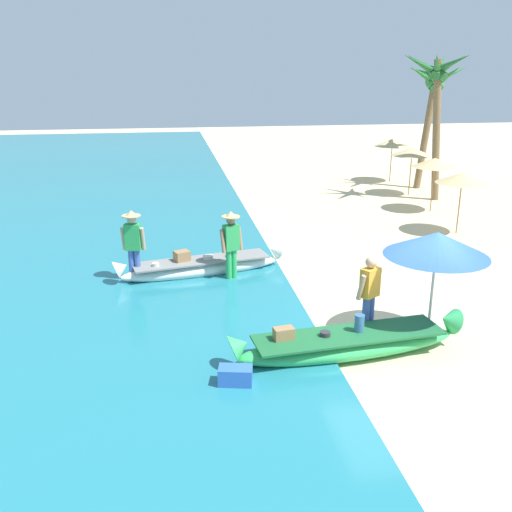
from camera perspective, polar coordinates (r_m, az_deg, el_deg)
The scene contains 14 objects.
ground_plane at distance 11.72m, azimuth 14.30°, elevation -7.48°, with size 80.00×80.00×0.00m, color beige.
boat_green_foreground at distance 10.54m, azimuth 9.10°, elevation -8.59°, with size 4.46×1.25×0.78m.
boat_white_midground at distance 14.30m, azimuth -5.44°, elevation -1.07°, with size 4.31×1.50×0.73m.
person_vendor_hatted at distance 13.67m, azimuth -2.49°, elevation 1.42°, with size 0.59×0.44×1.76m.
person_tourist_customer at distance 10.95m, azimuth 11.17°, elevation -3.66°, with size 0.57×0.46×1.69m.
person_vendor_assistant at distance 13.83m, azimuth -12.09°, elevation 1.37°, with size 0.58×0.44×1.82m.
patio_umbrella_large at distance 10.98m, azimuth 17.50°, elevation 1.08°, with size 1.92×1.92×2.13m.
parasol_row_0 at distance 18.69m, azimuth 19.79°, elevation 7.29°, with size 1.60×1.60×1.91m.
parasol_row_1 at distance 21.42m, azimuth 17.32°, elevation 8.84°, with size 1.60×1.60×1.91m.
parasol_row_2 at distance 23.97m, azimuth 15.22°, elevation 9.96°, with size 1.60×1.60×1.91m.
parasol_row_3 at distance 26.64m, azimuth 13.38°, elevation 10.90°, with size 1.60×1.60×1.91m.
palm_tree_tall_inland at distance 25.45m, azimuth 17.23°, elevation 15.63°, with size 2.74×2.69×5.13m.
palm_tree_leaning_seaward at distance 22.97m, azimuth 17.48°, elevation 16.17°, with size 2.47×2.74×5.54m.
cooler_box at distance 9.50m, azimuth -2.05°, elevation -12.02°, with size 0.54×0.31×0.39m, color blue.
Camera 1 is at (-4.43, -9.64, 5.00)m, focal length 40.33 mm.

